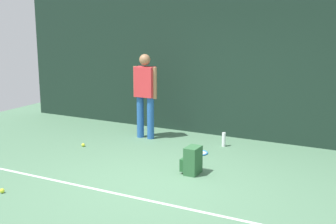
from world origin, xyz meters
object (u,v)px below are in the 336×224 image
at_px(backpack, 192,161).
at_px(tennis_ball_by_fence, 83,145).
at_px(tennis_player, 145,91).
at_px(tennis_ball_near_player, 2,191).
at_px(tennis_racket, 198,152).
at_px(water_bottle, 224,140).

bearing_deg(backpack, tennis_ball_by_fence, -98.57).
xyz_separation_m(tennis_player, tennis_ball_by_fence, (-0.73, -1.09, -0.93)).
xyz_separation_m(backpack, tennis_ball_near_player, (-2.04, -1.94, -0.18)).
xyz_separation_m(tennis_player, tennis_racket, (1.37, -0.45, -0.95)).
bearing_deg(tennis_ball_near_player, backpack, 43.59).
bearing_deg(tennis_racket, tennis_ball_near_player, -70.80).
distance_m(tennis_racket, backpack, 1.11).
xyz_separation_m(tennis_racket, water_bottle, (0.26, 0.60, 0.12)).
relative_size(backpack, tennis_ball_by_fence, 6.67).
bearing_deg(tennis_ball_near_player, water_bottle, 61.36).
xyz_separation_m(tennis_ball_near_player, tennis_ball_by_fence, (-0.41, 2.34, 0.00)).
bearing_deg(tennis_player, water_bottle, -174.40).
relative_size(tennis_racket, tennis_ball_by_fence, 8.76).
relative_size(backpack, water_bottle, 1.63).
bearing_deg(tennis_ball_by_fence, tennis_racket, 16.93).
bearing_deg(water_bottle, tennis_player, -174.77).
xyz_separation_m(tennis_racket, tennis_ball_near_player, (-1.70, -2.98, 0.02)).
relative_size(tennis_player, tennis_ball_near_player, 25.76).
bearing_deg(tennis_player, tennis_ball_by_fence, 56.50).
height_order(tennis_player, tennis_racket, tennis_player).
bearing_deg(backpack, water_bottle, -176.46).
bearing_deg(water_bottle, tennis_ball_near_player, -118.64).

